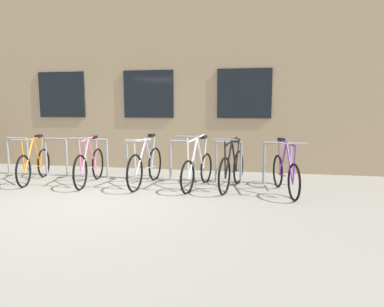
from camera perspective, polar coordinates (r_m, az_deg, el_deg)
ground_plane at (r=6.27m, az=-15.75°, el=-7.51°), size 42.00×42.00×0.00m
storefront_building at (r=12.27m, az=-2.35°, el=12.56°), size 28.00×6.67×5.30m
bike_rack at (r=7.82m, az=-8.78°, el=-0.30°), size 6.57×0.05×0.89m
bicycle_black at (r=6.92m, az=6.54°, el=-2.54°), size 0.50×1.68×1.05m
bicycle_orange at (r=8.26m, az=-24.37°, el=-1.62°), size 0.52×1.68×1.01m
bicycle_pink at (r=7.61m, az=-16.38°, el=-1.89°), size 0.44×1.73×1.03m
bicycle_purple at (r=6.79m, az=14.99°, el=-3.08°), size 0.51×1.69×1.02m
bicycle_white at (r=6.97m, az=0.91°, el=-2.53°), size 0.50×1.65×1.09m
bicycle_silver at (r=7.23m, az=-7.57°, el=-2.03°), size 0.44×1.83×1.05m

